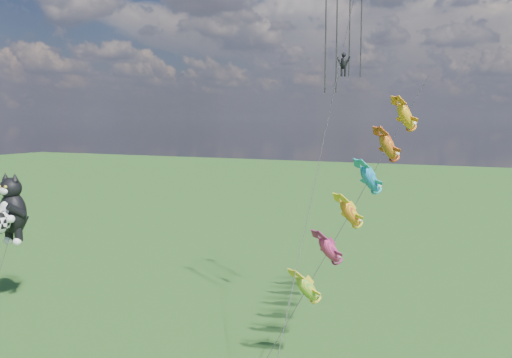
% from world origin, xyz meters
% --- Properties ---
extents(cat_kite_rig, '(2.34, 4.09, 9.83)m').
position_xyz_m(cat_kite_rig, '(-5.82, 7.29, 7.16)').
color(cat_kite_rig, brown).
rests_on(cat_kite_rig, ground).
extents(fish_windsock_rig, '(6.21, 14.80, 16.37)m').
position_xyz_m(fish_windsock_rig, '(18.51, 10.68, 9.19)').
color(fish_windsock_rig, brown).
rests_on(fish_windsock_rig, ground).
extents(parafoil_rig, '(2.28, 17.51, 23.54)m').
position_xyz_m(parafoil_rig, '(17.12, 11.44, 18.39)').
color(parafoil_rig, brown).
rests_on(parafoil_rig, ground).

